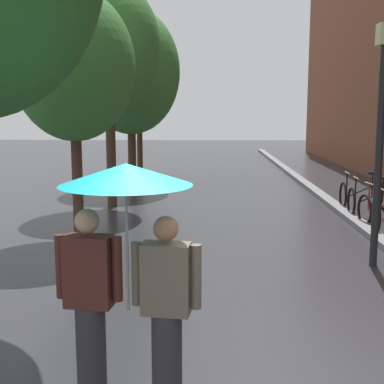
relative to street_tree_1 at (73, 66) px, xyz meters
name	(u,v)px	position (x,y,z in m)	size (l,w,h in m)	color
kerb_strip	(325,198)	(5.82, 4.43, -3.24)	(0.30, 36.00, 0.12)	slate
street_tree_1	(73,66)	(0.00, 0.00, 0.00)	(2.32, 2.32, 4.73)	#473323
street_tree_2	(108,47)	(0.03, 3.37, 0.75)	(2.61, 2.61, 5.72)	#473323
street_tree_3	(131,72)	(0.06, 6.90, 0.41)	(3.15, 3.15, 5.72)	#473323
street_tree_4	(139,74)	(-0.09, 10.01, 0.55)	(2.77, 2.77, 5.56)	#473323
parked_bicycle_5	(374,201)	(6.43, 2.20, -2.93)	(1.11, 0.74, 0.96)	black
parked_bicycle_6	(364,195)	(6.49, 3.16, -2.93)	(1.10, 0.74, 0.96)	black
couple_under_umbrella	(127,246)	(1.86, -5.71, -1.94)	(1.25, 1.10, 2.05)	#2D2D33
street_lamp_post	(381,126)	(5.22, -1.71, -1.06)	(0.24, 0.24, 3.78)	black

